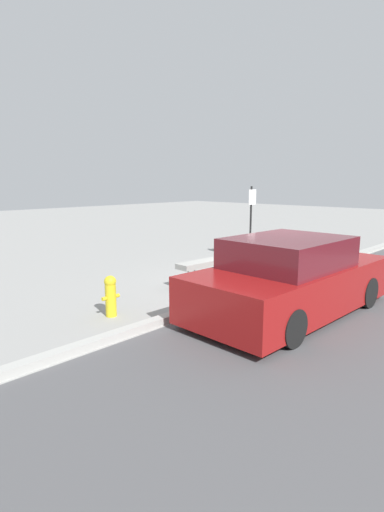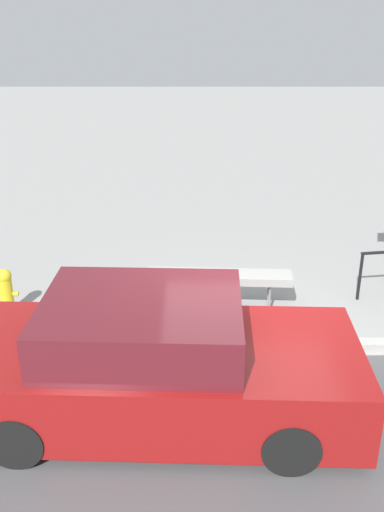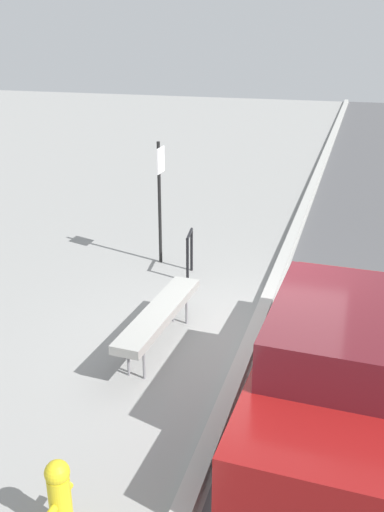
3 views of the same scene
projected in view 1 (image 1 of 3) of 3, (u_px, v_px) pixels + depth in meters
The scene contains 7 objects.
ground_plane at pixel (266, 288), 9.31m from camera, with size 60.00×60.00×0.00m, color gray.
curb at pixel (266, 285), 9.30m from camera, with size 60.00×0.20×0.13m.
bench at pixel (215, 261), 9.71m from camera, with size 2.24×0.52×0.60m.
bike_rack at pixel (261, 249), 11.72m from camera, with size 0.55×0.13×0.83m.
sign_post at pixel (251, 216), 12.37m from camera, with size 0.36×0.08×2.30m.
fire_hydrant at pixel (111, 295), 7.28m from camera, with size 0.36×0.22×0.77m.
parked_car_near at pixel (291, 279), 7.38m from camera, with size 4.50×2.03×1.45m.
Camera 1 is at (-7.74, -4.93, 2.44)m, focal length 28.00 mm.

